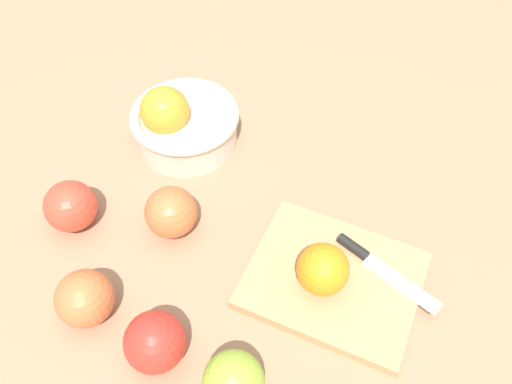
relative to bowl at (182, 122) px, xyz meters
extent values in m
plane|color=#997556|center=(0.16, -0.12, -0.04)|extent=(2.40, 2.40, 0.00)
cylinder|color=beige|center=(0.00, 0.00, -0.01)|extent=(0.16, 0.16, 0.06)
torus|color=beige|center=(0.00, 0.00, 0.01)|extent=(0.17, 0.17, 0.02)
sphere|color=orange|center=(-0.02, -0.02, 0.03)|extent=(0.08, 0.08, 0.08)
cube|color=tan|center=(0.32, -0.12, -0.03)|extent=(0.23, 0.20, 0.02)
sphere|color=orange|center=(0.31, -0.14, 0.01)|extent=(0.07, 0.07, 0.07)
cube|color=silver|center=(0.40, -0.09, -0.02)|extent=(0.11, 0.05, 0.00)
cylinder|color=black|center=(0.32, -0.07, -0.02)|extent=(0.05, 0.02, 0.01)
sphere|color=#CC6638|center=(0.08, -0.15, -0.01)|extent=(0.07, 0.07, 0.07)
sphere|color=red|center=(0.17, -0.31, -0.01)|extent=(0.07, 0.07, 0.07)
sphere|color=#D6422D|center=(-0.05, -0.21, -0.01)|extent=(0.07, 0.07, 0.07)
sphere|color=#8EB738|center=(0.28, -0.31, -0.01)|extent=(0.07, 0.07, 0.07)
sphere|color=#CC6638|center=(0.07, -0.31, -0.01)|extent=(0.07, 0.07, 0.07)
camera|label=1|loc=(0.40, -0.48, 0.58)|focal=37.62mm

